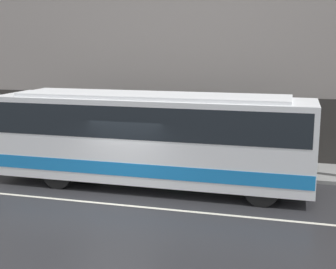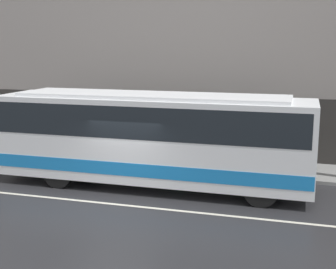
% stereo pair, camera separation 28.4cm
% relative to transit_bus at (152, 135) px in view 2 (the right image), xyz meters
% --- Properties ---
extents(ground_plane, '(60.00, 60.00, 0.00)m').
position_rel_transit_bus_xyz_m(ground_plane, '(-0.54, -2.17, -1.86)').
color(ground_plane, '#262628').
extents(sidewalk, '(60.00, 2.68, 0.13)m').
position_rel_transit_bus_xyz_m(sidewalk, '(-0.54, 3.17, -1.79)').
color(sidewalk, gray).
rests_on(sidewalk, ground_plane).
extents(building_facade, '(60.00, 0.35, 11.63)m').
position_rel_transit_bus_xyz_m(building_facade, '(-0.54, 4.65, 3.75)').
color(building_facade, gray).
rests_on(building_facade, ground_plane).
extents(lane_stripe, '(54.00, 0.14, 0.01)m').
position_rel_transit_bus_xyz_m(lane_stripe, '(-0.54, -2.17, -1.85)').
color(lane_stripe, beige).
rests_on(lane_stripe, ground_plane).
extents(transit_bus, '(11.03, 2.53, 3.30)m').
position_rel_transit_bus_xyz_m(transit_bus, '(0.00, 0.00, 0.00)').
color(transit_bus, white).
rests_on(transit_bus, ground_plane).
extents(pedestrian_waiting, '(0.36, 0.36, 1.66)m').
position_rel_transit_bus_xyz_m(pedestrian_waiting, '(-0.07, 3.60, -0.95)').
color(pedestrian_waiting, '#1E5933').
rests_on(pedestrian_waiting, sidewalk).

